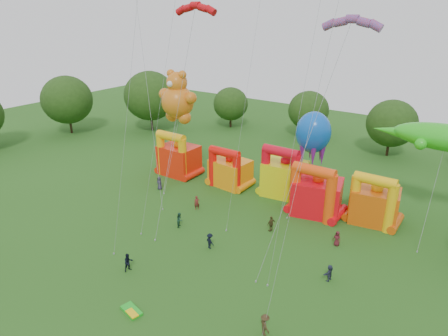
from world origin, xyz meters
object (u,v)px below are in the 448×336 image
Objects in this scene: octopus_kite at (310,147)px; teddy_bear_kite at (176,117)px; bouncy_castle_0 at (178,158)px; bouncy_castle_2 at (284,176)px; spectator_4 at (271,224)px; gecko_kite at (444,148)px; spectator_0 at (159,183)px.

teddy_bear_kite is at bearing -160.22° from octopus_kite.
bouncy_castle_0 is 0.60× the size of octopus_kite.
bouncy_castle_0 is at bearing -171.15° from bouncy_castle_2.
bouncy_castle_0 is 20.86m from spectator_4.
teddy_bear_kite is 1.39× the size of octopus_kite.
gecko_kite is 14.99m from octopus_kite.
teddy_bear_kite reaches higher than spectator_4.
bouncy_castle_0 is 16.63m from bouncy_castle_2.
octopus_kite is 21.02m from spectator_0.
teddy_bear_kite is 1.10× the size of gecko_kite.
teddy_bear_kite is at bearing -48.50° from bouncy_castle_0.
spectator_0 is 18.20m from spectator_4.
bouncy_castle_2 is 18.98m from gecko_kite.
bouncy_castle_2 is 3.84× the size of spectator_0.
bouncy_castle_2 is (16.44, 2.56, 0.10)m from bouncy_castle_0.
teddy_bear_kite is at bearing -166.35° from gecko_kite.
gecko_kite is 1.26× the size of octopus_kite.
bouncy_castle_2 is at bearing -171.01° from gecko_kite.
bouncy_castle_0 reaches higher than spectator_0.
bouncy_castle_0 is 3.69× the size of spectator_0.
gecko_kite is at bearing 21.19° from spectator_0.
gecko_kite reaches higher than octopus_kite.
teddy_bear_kite is 20.10m from spectator_4.
octopus_kite is at bearing 22.96° from bouncy_castle_2.
octopus_kite is at bearing 11.04° from bouncy_castle_0.
octopus_kite is 12.14m from spectator_4.
octopus_kite is at bearing 19.78° from teddy_bear_kite.
octopus_kite is at bearing -173.89° from gecko_kite.
gecko_kite is (17.55, 2.77, 6.68)m from bouncy_castle_2.
bouncy_castle_0 is 0.96× the size of bouncy_castle_2.
octopus_kite is at bearing 30.46° from spectator_0.
gecko_kite is at bearing 151.19° from spectator_4.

